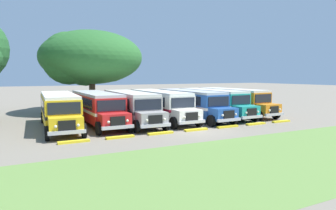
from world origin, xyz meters
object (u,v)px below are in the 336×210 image
at_px(parked_bus_slot_0, 59,109).
at_px(parked_bus_slot_5, 213,101).
at_px(parked_bus_slot_6, 233,100).
at_px(parked_bus_slot_3, 161,104).
at_px(parked_bus_slot_1, 97,107).
at_px(broad_shade_tree, 90,58).
at_px(parked_bus_slot_2, 131,106).
at_px(parked_bus_slot_4, 192,103).

bearing_deg(parked_bus_slot_0, parked_bus_slot_5, 93.09).
bearing_deg(parked_bus_slot_6, parked_bus_slot_3, -89.93).
relative_size(parked_bus_slot_5, parked_bus_slot_6, 1.00).
distance_m(parked_bus_slot_0, parked_bus_slot_6, 18.45).
distance_m(parked_bus_slot_0, parked_bus_slot_1, 3.24).
bearing_deg(parked_bus_slot_1, parked_bus_slot_3, 86.20).
bearing_deg(parked_bus_slot_3, broad_shade_tree, -159.12).
bearing_deg(parked_bus_slot_6, broad_shade_tree, -130.84).
bearing_deg(parked_bus_slot_2, parked_bus_slot_6, 94.49).
distance_m(parked_bus_slot_2, parked_bus_slot_4, 6.37).
xyz_separation_m(parked_bus_slot_2, parked_bus_slot_3, (3.13, 0.19, 0.00)).
height_order(parked_bus_slot_1, parked_bus_slot_3, same).
relative_size(parked_bus_slot_0, parked_bus_slot_5, 1.00).
bearing_deg(parked_bus_slot_3, parked_bus_slot_5, 90.49).
bearing_deg(parked_bus_slot_3, parked_bus_slot_0, -89.77).
bearing_deg(broad_shade_tree, parked_bus_slot_4, -57.22).
height_order(parked_bus_slot_0, parked_bus_slot_1, same).
bearing_deg(parked_bus_slot_4, broad_shade_tree, -148.17).
relative_size(parked_bus_slot_1, parked_bus_slot_6, 1.00).
bearing_deg(parked_bus_slot_2, parked_bus_slot_4, 89.67).
bearing_deg(parked_bus_slot_4, parked_bus_slot_3, -98.60).
distance_m(parked_bus_slot_1, parked_bus_slot_4, 9.32).
xyz_separation_m(parked_bus_slot_2, broad_shade_tree, (-0.98, 11.16, 4.84)).
bearing_deg(broad_shade_tree, parked_bus_slot_6, -38.56).
distance_m(parked_bus_slot_1, broad_shade_tree, 11.81).
distance_m(parked_bus_slot_6, broad_shade_tree, 17.67).
distance_m(parked_bus_slot_0, parked_bus_slot_2, 6.14).
height_order(parked_bus_slot_0, parked_bus_slot_2, same).
bearing_deg(parked_bus_slot_5, parked_bus_slot_2, -89.92).
xyz_separation_m(parked_bus_slot_2, parked_bus_slot_5, (9.26, 0.21, 0.00)).
distance_m(parked_bus_slot_3, parked_bus_slot_6, 9.19).
distance_m(parked_bus_slot_3, broad_shade_tree, 12.68).
bearing_deg(parked_bus_slot_1, parked_bus_slot_5, 88.08).
xyz_separation_m(parked_bus_slot_5, parked_bus_slot_6, (3.04, 0.36, 0.00)).
bearing_deg(parked_bus_slot_4, parked_bus_slot_0, -93.03).
bearing_deg(broad_shade_tree, parked_bus_slot_1, -100.36).
relative_size(parked_bus_slot_2, broad_shade_tree, 0.85).
distance_m(parked_bus_slot_0, broad_shade_tree, 13.04).
bearing_deg(parked_bus_slot_0, broad_shade_tree, 157.88).
bearing_deg(parked_bus_slot_5, parked_bus_slot_3, -91.08).
height_order(parked_bus_slot_1, broad_shade_tree, broad_shade_tree).
bearing_deg(parked_bus_slot_1, parked_bus_slot_2, 78.67).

